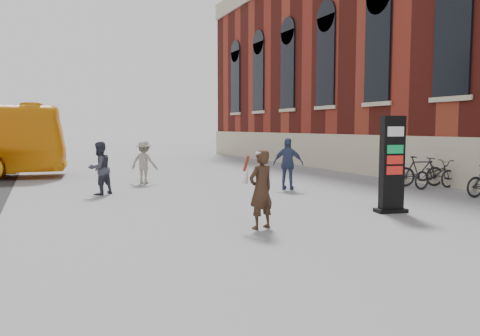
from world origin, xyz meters
name	(u,v)px	position (x,y,z in m)	size (l,w,h in m)	color
ground	(257,232)	(0.00, 0.00, 0.00)	(100.00, 100.00, 0.00)	#9E9EA3
info_pylon	(392,165)	(4.05, 0.72, 1.21)	(0.83, 0.52, 2.43)	black
woman	(261,188)	(0.21, 0.29, 0.86)	(0.74, 0.70, 1.67)	#342018
pedestrian_a	(100,168)	(-2.34, 6.79, 0.85)	(0.82, 0.64, 1.69)	#333540
pedestrian_b	(144,162)	(-0.44, 9.22, 0.82)	(1.05, 0.61, 1.63)	gray
pedestrian_c	(288,164)	(3.77, 5.56, 0.89)	(1.04, 0.43, 1.78)	#3A486D
bike_6	(435,174)	(8.60, 3.75, 0.50)	(0.66, 1.91, 1.00)	black
bike_7	(420,171)	(8.60, 4.43, 0.55)	(0.52, 1.83, 1.10)	black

